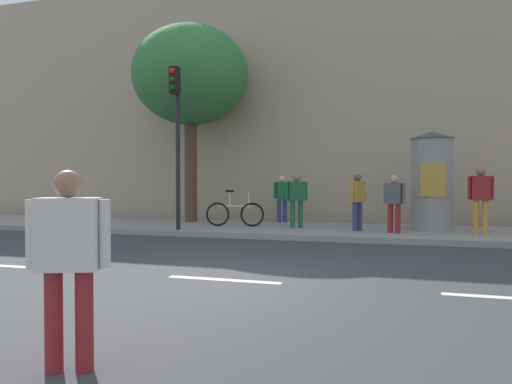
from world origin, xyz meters
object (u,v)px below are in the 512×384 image
Objects in this scene: poster_column at (432,180)px; pedestrian_in_light_jacket at (394,199)px; bicycle_leaning at (235,213)px; pedestrian_in_dark_shirt at (69,253)px; pedestrian_near_pole at (357,197)px; pedestrian_in_red_top at (297,196)px; traffic_light at (176,121)px; pedestrian_tallest at (481,194)px; pedestrian_with_backpack at (282,195)px; street_tree at (191,76)px.

poster_column reaches higher than pedestrian_in_light_jacket.
bicycle_leaning is at bearing 173.36° from pedestrian_in_light_jacket.
pedestrian_in_dark_shirt is 1.02× the size of pedestrian_near_pole.
pedestrian_in_red_top is 1.94m from bicycle_leaning.
poster_column reaches higher than pedestrian_in_dark_shirt.
pedestrian_in_light_jacket is (5.81, 0.93, -2.14)m from traffic_light.
pedestrian_in_red_top is 0.90× the size of pedestrian_tallest.
pedestrian_in_red_top is at bearing -63.76° from pedestrian_with_backpack.
pedestrian_near_pole is at bearing -158.50° from poster_column.
pedestrian_in_red_top is (-0.37, 10.44, 0.14)m from pedestrian_in_dark_shirt.
pedestrian_tallest reaches higher than pedestrian_with_backpack.
pedestrian_in_dark_shirt is 1.02× the size of pedestrian_in_red_top.
poster_column is 0.42× the size of street_tree.
traffic_light is 4.51m from pedestrian_with_backpack.
traffic_light is at bearing -129.38° from bicycle_leaning.
pedestrian_near_pole is at bearing 179.74° from pedestrian_tallest.
street_tree is at bearing 166.29° from pedestrian_near_pole.
pedestrian_in_light_jacket is at bearing -13.35° from pedestrian_in_red_top.
pedestrian_near_pole is at bearing -3.77° from bicycle_leaning.
traffic_light is at bearing -74.00° from street_tree.
poster_column is at bearing -4.48° from street_tree.
pedestrian_near_pole reaches higher than pedestrian_with_backpack.
pedestrian_near_pole is at bearing -13.71° from street_tree.
pedestrian_near_pole is 3.34m from pedestrian_with_backpack.
traffic_light reaches higher than pedestrian_in_red_top.
traffic_light reaches higher than bicycle_leaning.
pedestrian_with_backpack is (-3.59, 2.37, 0.01)m from pedestrian_in_light_jacket.
pedestrian_tallest is at bearing -4.33° from pedestrian_in_red_top.
bicycle_leaning is at bearing -29.94° from street_tree.
traffic_light is 8.26m from pedestrian_tallest.
pedestrian_in_light_jacket is 2.82m from pedestrian_in_red_top.
pedestrian_tallest is (2.11, 0.28, 0.14)m from pedestrian_in_light_jacket.
traffic_light is 2.60× the size of pedestrian_tallest.
pedestrian_in_light_jacket is 0.97× the size of pedestrian_in_red_top.
bicycle_leaning is (-6.72, 0.25, -0.63)m from pedestrian_tallest.
pedestrian_in_dark_shirt is at bearing -114.00° from pedestrian_tallest.
pedestrian_with_backpack is 0.99× the size of pedestrian_in_red_top.
pedestrian_in_light_jacket reaches higher than bicycle_leaning.
pedestrian_in_light_jacket is (6.55, -1.66, -3.97)m from street_tree.
pedestrian_in_dark_shirt is 1.05× the size of pedestrian_in_light_jacket.
pedestrian_in_red_top is (-2.74, 0.65, 0.05)m from pedestrian_in_light_jacket.
bicycle_leaning is (-1.02, -1.84, -0.50)m from pedestrian_with_backpack.
pedestrian_in_dark_shirt is 11.03m from pedestrian_tallest.
pedestrian_in_dark_shirt is at bearing -84.30° from pedestrian_with_backpack.
pedestrian_with_backpack is at bearing 146.53° from pedestrian_in_light_jacket.
bicycle_leaning is (-1.87, -0.11, -0.54)m from pedestrian_in_red_top.
pedestrian_in_red_top is at bearing 168.70° from pedestrian_near_pole.
bicycle_leaning is at bearing -176.50° from pedestrian_in_red_top.
traffic_light is 6.26m from pedestrian_in_light_jacket.
pedestrian_near_pole is (5.58, -1.36, -3.93)m from street_tree.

